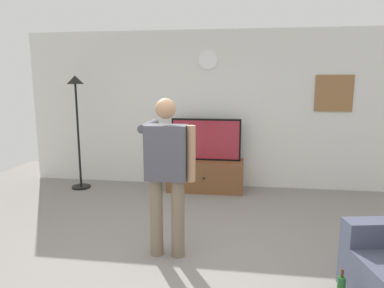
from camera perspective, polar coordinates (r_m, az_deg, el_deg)
ground_plane at (r=3.77m, az=-2.95°, el=-19.27°), size 8.40×8.40×0.00m
back_wall at (r=6.22m, az=2.14°, el=5.58°), size 6.40×0.10×2.70m
tv_stand at (r=6.06m, az=2.19°, el=-5.05°), size 1.27×0.57×0.51m
television at (r=5.98m, az=2.28°, el=0.73°), size 1.17×0.07×0.71m
wall_clock at (r=6.15m, az=2.61°, el=13.42°), size 0.32×0.03×0.32m
framed_picture at (r=6.30m, az=21.96°, el=7.61°), size 0.60×0.04×0.60m
floor_lamp at (r=6.28m, az=-18.14°, el=5.44°), size 0.32×0.32×1.94m
person_standing_nearer_lamp at (r=3.67m, az=-4.10°, el=-3.98°), size 0.60×0.78×1.68m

